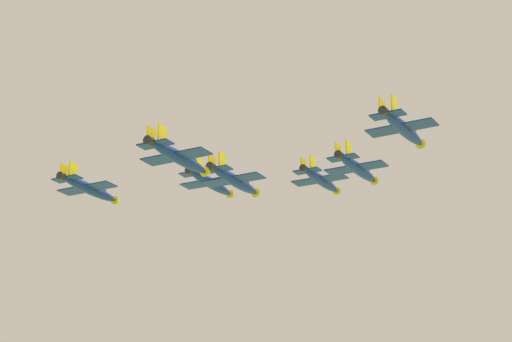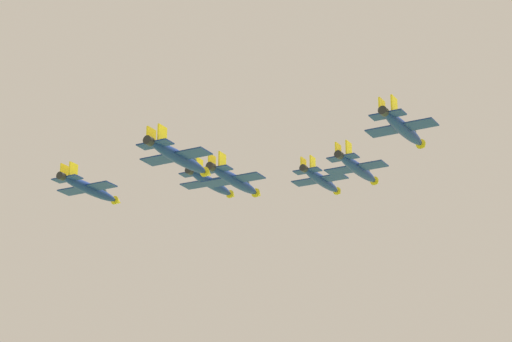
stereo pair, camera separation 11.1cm
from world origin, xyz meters
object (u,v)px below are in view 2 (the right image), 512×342
Objects in this scene: jet_trailing at (179,157)px; jet_lead at (321,180)px; jet_left_wingman at (211,183)px; jet_slot_rear at (235,180)px; jet_left_outer at (90,189)px; jet_right_outer at (403,128)px; jet_right_wingman at (358,168)px.

jet_lead is at bearing 0.78° from jet_trailing.
jet_slot_rear is at bearing -140.32° from jet_left_wingman.
jet_right_outer is at bearing -89.17° from jet_left_outer.
jet_left_outer is 54.45m from jet_right_outer.
jet_left_wingman reaches higher than jet_slot_rear.
jet_left_outer is 1.01× the size of jet_slot_rear.
jet_left_wingman is at bearing 139.72° from jet_lead.
jet_left_outer is 27.38m from jet_slot_rear.
jet_left_wingman is 27.29m from jet_right_wingman.
jet_lead is 33.46m from jet_slot_rear.
jet_lead is at bearing 0.01° from jet_slot_rear.
jet_left_wingman reaches higher than jet_right_wingman.
jet_lead reaches higher than jet_left_outer.
jet_slot_rear is 0.99× the size of jet_trailing.
jet_left_wingman is at bearing 23.81° from jet_trailing.
jet_left_wingman reaches higher than jet_right_outer.
jet_right_outer is at bearing -139.03° from jet_right_wingman.
jet_left_outer is at bearing 90.00° from jet_slot_rear.
jet_lead is at bearing 41.29° from jet_right_outer.
jet_right_outer is (-41.99, 1.92, -6.25)m from jet_lead.
jet_trailing is (-14.15, 31.79, -6.08)m from jet_right_wingman.
jet_left_outer is 31.88m from jet_trailing.
jet_left_outer is at bearing 112.02° from jet_right_wingman.
jet_right_wingman is (-21.00, 0.96, -5.01)m from jet_lead.
jet_trailing is (-35.15, 32.75, -11.09)m from jet_lead.
jet_right_outer reaches higher than jet_left_outer.
jet_left_outer is at bearing 90.92° from jet_right_outer.
jet_trailing is at bearing -119.64° from jet_left_outer.
jet_right_outer is 1.02× the size of jet_slot_rear.
jet_lead is 21.61m from jet_right_wingman.
jet_lead is 1.01× the size of jet_left_outer.
jet_right_wingman reaches higher than jet_right_outer.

